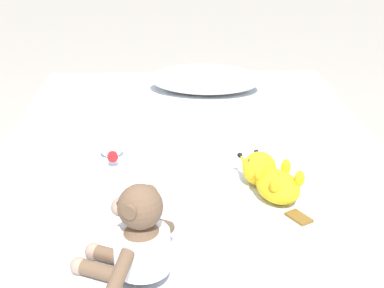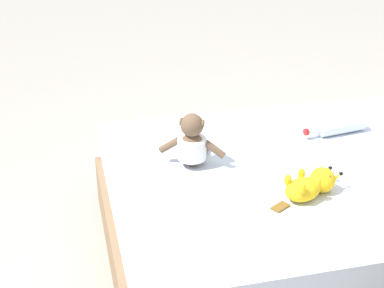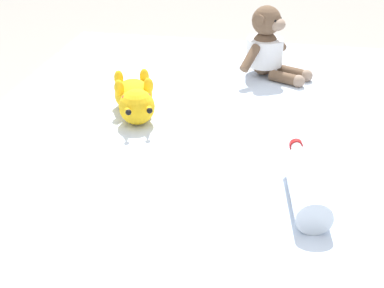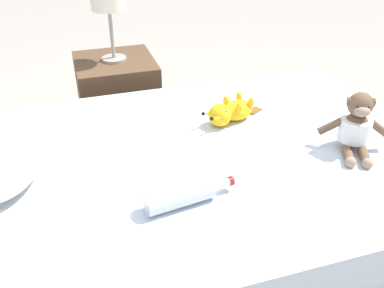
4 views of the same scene
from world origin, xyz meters
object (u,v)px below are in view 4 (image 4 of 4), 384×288
Objects in this scene: bed at (192,200)px; plush_monkey at (356,127)px; bedside_lamp at (108,2)px; plush_yellow_creature at (230,112)px; glass_bottle at (182,195)px; nightstand at (118,98)px; pillow at (2,161)px.

plush_monkey is (-0.14, -0.62, 0.32)m from bed.
plush_yellow_creature is at bearing -154.50° from bedside_lamp.
glass_bottle is 1.33m from bedside_lamp.
nightstand is at bearing 25.50° from plush_yellow_creature.
plush_yellow_creature is (0.21, -0.24, 0.27)m from bed.
plush_monkey is at bearing -146.52° from nightstand.
nightstand is at bearing -30.00° from pillow.
nightstand is (1.16, 0.76, -0.30)m from plush_monkey.
glass_bottle is at bearing -122.32° from pillow.
plush_yellow_creature is at bearing -36.70° from glass_bottle.
bedside_lamp is at bearing 1.05° from glass_bottle.
bed is at bearing -171.92° from bedside_lamp.
glass_bottle is at bearing 100.15° from plush_monkey.
pillow is 0.67m from glass_bottle.
bedside_lamp is at bearing 33.48° from plush_monkey.
pillow is 1.88× the size of plush_monkey.
bed is 0.40m from glass_bottle.
nightstand is at bearing 33.48° from plush_monkey.
plush_monkey is at bearing -146.52° from bedside_lamp.
bed is 6.21× the size of plush_yellow_creature.
nightstand is (0.81, 0.38, -0.25)m from plush_yellow_creature.
pillow reaches higher than glass_bottle.
glass_bottle is (-0.36, -0.56, -0.02)m from pillow.
glass_bottle is at bearing 143.30° from plush_yellow_creature.
plush_yellow_creature is 0.60m from glass_bottle.
bedside_lamp is at bearing 25.50° from plush_yellow_creature.
glass_bottle is 0.67× the size of nightstand.
bedside_lamp reaches higher than pillow.
pillow is at bearing 80.29° from plush_monkey.
plush_yellow_creature is 0.95m from bedside_lamp.
pillow is at bearing 150.00° from bedside_lamp.
plush_monkey is (-0.22, -1.30, 0.04)m from pillow.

